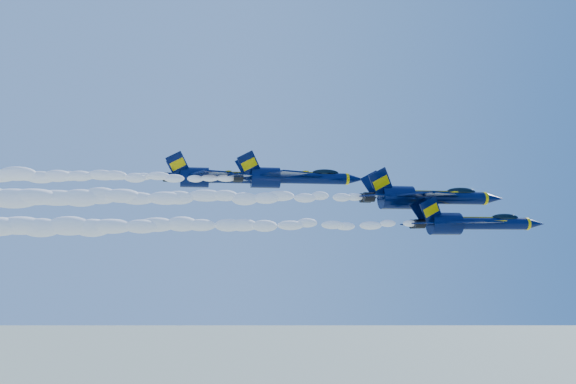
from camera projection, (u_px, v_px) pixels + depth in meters
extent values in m
cylinder|color=#040E36|center=(492.00, 224.00, 67.55)|extent=(8.82, 1.47, 1.47)
ellipsoid|color=#040E36|center=(445.00, 224.00, 66.45)|extent=(1.53, 2.65, 6.28)
cone|color=#040E36|center=(535.00, 224.00, 68.55)|extent=(2.55, 1.47, 1.47)
cylinder|color=#FFCD00|center=(526.00, 224.00, 68.35)|extent=(0.34, 1.53, 1.53)
ellipsoid|color=black|center=(505.00, 218.00, 67.91)|extent=(3.53, 1.15, 0.97)
cube|color=#FFCD00|center=(505.00, 220.00, 67.88)|extent=(4.12, 0.98, 0.18)
cube|color=#040E36|center=(475.00, 222.00, 62.92)|extent=(5.26, 6.23, 0.18)
cube|color=#040E36|center=(444.00, 225.00, 70.61)|extent=(5.26, 6.23, 0.18)
cube|color=#FFCD00|center=(486.00, 221.00, 63.17)|extent=(2.36, 4.91, 0.10)
cube|color=#FFCD00|center=(454.00, 224.00, 70.86)|extent=(2.36, 4.91, 0.10)
cube|color=#040E36|center=(431.00, 210.00, 65.20)|extent=(3.19, 1.01, 3.44)
cube|color=#040E36|center=(424.00, 211.00, 67.21)|extent=(3.19, 1.01, 3.44)
cylinder|color=black|center=(419.00, 224.00, 65.21)|extent=(1.18, 1.08, 1.08)
cylinder|color=black|center=(415.00, 224.00, 66.46)|extent=(1.18, 1.08, 1.08)
cube|color=#FFCD00|center=(470.00, 217.00, 67.10)|extent=(10.79, 0.34, 0.08)
ellipsoid|color=white|center=(211.00, 225.00, 61.54)|extent=(47.18, 2.19, 1.97)
cylinder|color=#040E36|center=(448.00, 198.00, 71.46)|extent=(9.84, 1.64, 1.64)
ellipsoid|color=#040E36|center=(396.00, 198.00, 70.23)|extent=(1.71, 2.95, 7.00)
cone|color=#040E36|center=(493.00, 199.00, 72.58)|extent=(2.84, 1.64, 1.64)
cylinder|color=#FFCD00|center=(484.00, 198.00, 72.35)|extent=(0.38, 1.71, 1.71)
ellipsoid|color=black|center=(461.00, 192.00, 71.86)|extent=(3.94, 1.28, 1.08)
cube|color=#FFCD00|center=(461.00, 194.00, 71.83)|extent=(4.59, 1.09, 0.20)
cube|color=#040E36|center=(426.00, 194.00, 66.30)|extent=(5.86, 6.95, 0.20)
cube|color=#040E36|center=(398.00, 200.00, 74.87)|extent=(5.86, 6.95, 0.20)
cube|color=#FFCD00|center=(438.00, 194.00, 66.58)|extent=(2.64, 5.48, 0.11)
cube|color=#FFCD00|center=(409.00, 199.00, 75.15)|extent=(2.64, 5.48, 0.11)
cube|color=#040E36|center=(381.00, 183.00, 68.84)|extent=(3.56, 1.13, 3.83)
cube|color=#040E36|center=(375.00, 185.00, 71.09)|extent=(3.56, 1.13, 3.83)
cylinder|color=black|center=(369.00, 197.00, 68.85)|extent=(1.31, 1.20, 1.20)
cylinder|color=black|center=(365.00, 198.00, 70.25)|extent=(1.31, 1.20, 1.20)
cube|color=#FFCD00|center=(423.00, 191.00, 70.95)|extent=(12.03, 0.38, 0.09)
ellipsoid|color=white|center=(168.00, 197.00, 65.25)|extent=(47.18, 2.44, 2.19)
cylinder|color=#040E36|center=(313.00, 178.00, 76.73)|extent=(9.41, 1.57, 1.57)
ellipsoid|color=#040E36|center=(265.00, 178.00, 75.56)|extent=(1.63, 2.82, 6.69)
cone|color=#040E36|center=(355.00, 179.00, 77.80)|extent=(2.72, 1.57, 1.57)
cylinder|color=#FFCD00|center=(347.00, 179.00, 77.58)|extent=(0.37, 1.63, 1.63)
ellipsoid|color=black|center=(325.00, 173.00, 77.12)|extent=(3.76, 1.22, 1.03)
cube|color=#FFCD00|center=(325.00, 175.00, 77.09)|extent=(4.39, 1.05, 0.19)
cube|color=#040E36|center=(284.00, 174.00, 71.80)|extent=(5.60, 6.64, 0.19)
cube|color=#040E36|center=(274.00, 181.00, 79.99)|extent=(5.60, 6.64, 0.19)
cube|color=#FFCD00|center=(295.00, 173.00, 72.07)|extent=(2.52, 5.23, 0.10)
cube|color=#FFCD00|center=(284.00, 180.00, 80.26)|extent=(2.52, 5.23, 0.10)
cube|color=#040E36|center=(249.00, 164.00, 74.23)|extent=(3.40, 1.08, 3.66)
cube|color=#040E36|center=(247.00, 166.00, 76.38)|extent=(3.40, 1.08, 3.66)
cylinder|color=black|center=(238.00, 177.00, 74.24)|extent=(1.25, 1.15, 1.15)
cylinder|color=black|center=(238.00, 178.00, 75.57)|extent=(1.25, 1.15, 1.15)
cube|color=#FFCD00|center=(290.00, 172.00, 76.25)|extent=(11.50, 0.37, 0.08)
ellipsoid|color=white|center=(47.00, 176.00, 70.61)|extent=(47.18, 2.33, 2.10)
cylinder|color=#040E36|center=(242.00, 178.00, 80.51)|extent=(9.59, 1.60, 1.60)
ellipsoid|color=#040E36|center=(195.00, 177.00, 79.32)|extent=(1.66, 2.88, 6.82)
cone|color=#040E36|center=(284.00, 179.00, 81.61)|extent=(2.77, 1.60, 1.60)
cylinder|color=#FFCD00|center=(276.00, 179.00, 81.38)|extent=(0.37, 1.66, 1.66)
ellipsoid|color=black|center=(254.00, 173.00, 80.91)|extent=(3.84, 1.25, 1.05)
cube|color=#FFCD00|center=(254.00, 175.00, 80.88)|extent=(4.47, 1.07, 0.19)
cube|color=#040E36|center=(209.00, 174.00, 75.49)|extent=(5.71, 6.77, 0.19)
cube|color=#040E36|center=(207.00, 181.00, 83.84)|extent=(5.71, 6.77, 0.19)
cube|color=#FFCD00|center=(221.00, 173.00, 75.76)|extent=(2.57, 5.34, 0.11)
cube|color=#FFCD00|center=(217.00, 180.00, 84.11)|extent=(2.57, 5.34, 0.11)
cube|color=#040E36|center=(178.00, 164.00, 77.96)|extent=(3.47, 1.10, 3.74)
cube|color=#040E36|center=(178.00, 166.00, 80.15)|extent=(3.47, 1.10, 3.74)
cylinder|color=black|center=(167.00, 177.00, 77.98)|extent=(1.28, 1.17, 1.17)
cylinder|color=black|center=(168.00, 178.00, 79.33)|extent=(1.28, 1.17, 1.17)
cube|color=#FFCD00|center=(220.00, 172.00, 80.02)|extent=(11.72, 0.37, 0.09)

